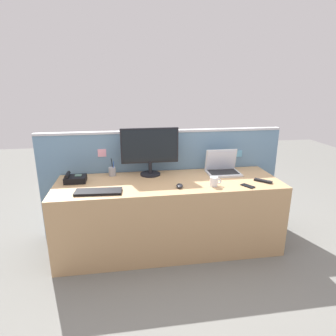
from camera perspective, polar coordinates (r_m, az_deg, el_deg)
name	(u,v)px	position (r m, az deg, el deg)	size (l,w,h in m)	color
ground_plane	(169,245)	(3.11, 0.14, -15.12)	(10.00, 10.00, 0.00)	slate
desk	(169,214)	(2.94, 0.15, -9.21)	(2.19, 0.72, 0.71)	tan
cubicle_divider	(163,181)	(3.22, -0.94, -2.57)	(2.64, 0.08, 1.15)	#6084A3
desktop_monitor	(150,148)	(2.93, -3.65, 3.93)	(0.59, 0.21, 0.49)	black
laptop	(222,167)	(3.09, 10.77, 0.10)	(0.34, 0.25, 0.25)	silver
desk_phone	(75,179)	(2.91, -18.05, -2.05)	(0.20, 0.16, 0.10)	black
keyboard_main	(98,192)	(2.58, -13.67, -4.61)	(0.40, 0.15, 0.02)	black
computer_mouse_right_hand	(180,186)	(2.64, 2.33, -3.56)	(0.06, 0.10, 0.03)	#232328
pen_cup	(112,171)	(3.00, -11.03, -0.67)	(0.07, 0.07, 0.18)	#99999E
cell_phone_black_slab	(248,186)	(2.76, 15.58, -3.46)	(0.06, 0.13, 0.01)	black
tv_remote	(263,181)	(2.93, 18.39, -2.45)	(0.04, 0.17, 0.02)	black
coffee_mug	(214,182)	(2.70, 9.15, -2.68)	(0.11, 0.07, 0.09)	white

